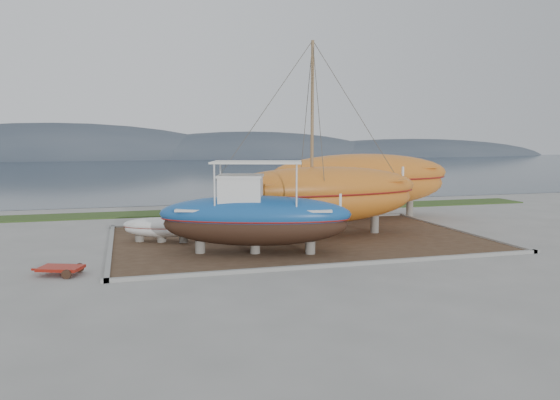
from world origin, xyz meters
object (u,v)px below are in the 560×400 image
object	(u,v)px
white_dinghy	(161,230)
orange_sailboat	(322,141)
blue_caique	(255,208)
orange_bare_hull	(362,187)
red_trailer	(61,271)

from	to	relation	value
white_dinghy	orange_sailboat	size ratio (longest dim) A/B	0.35
blue_caique	white_dinghy	distance (m)	5.59
orange_bare_hull	red_trailer	world-z (taller)	orange_bare_hull
white_dinghy	orange_sailboat	bearing A→B (deg)	16.86
blue_caique	orange_bare_hull	world-z (taller)	blue_caique
orange_sailboat	red_trailer	distance (m)	13.81
blue_caique	white_dinghy	xyz separation A→B (m)	(-3.78, 3.86, -1.45)
orange_sailboat	orange_bare_hull	xyz separation A→B (m)	(4.69, 5.37, -2.94)
orange_bare_hull	red_trailer	xyz separation A→B (m)	(-16.77, -10.02, -1.88)
white_dinghy	red_trailer	world-z (taller)	white_dinghy
orange_bare_hull	red_trailer	distance (m)	19.63
orange_bare_hull	orange_sailboat	bearing A→B (deg)	-133.66
orange_bare_hull	white_dinghy	bearing A→B (deg)	-162.45
white_dinghy	blue_caique	bearing A→B (deg)	-23.56
white_dinghy	orange_bare_hull	bearing A→B (deg)	42.09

